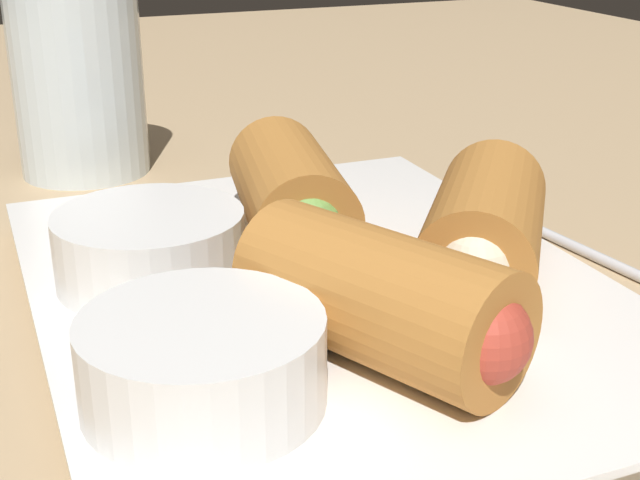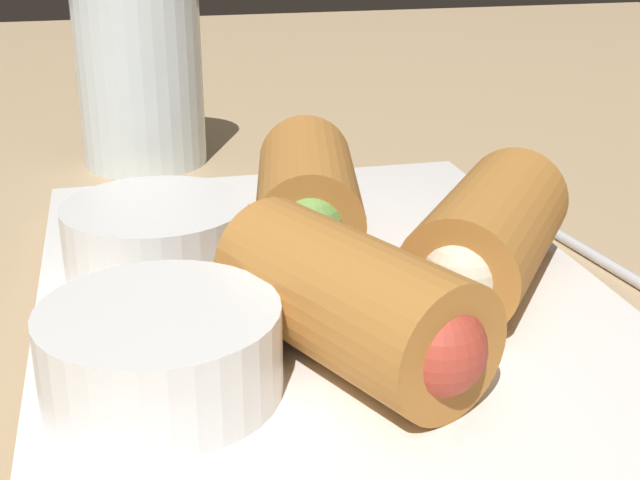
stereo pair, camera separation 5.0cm
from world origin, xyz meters
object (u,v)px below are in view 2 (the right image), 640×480
Objects in this scene: serving_plate at (320,298)px; dipping_bowl_far at (160,347)px; drinking_glass at (140,71)px; dipping_bowl_near at (157,235)px.

serving_plate is 9.70cm from dipping_bowl_far.
drinking_glass is (29.75, -0.88, 2.54)cm from dipping_bowl_far.
dipping_bowl_far is 29.87cm from drinking_glass.
serving_plate is at bearing -43.73° from dipping_bowl_far.
serving_plate is 3.85× the size of dipping_bowl_far.
dipping_bowl_near is at bearing -2.81° from dipping_bowl_far.
drinking_glass reaches higher than serving_plate.
serving_plate is 2.53× the size of drinking_glass.
dipping_bowl_far is (-9.32, 0.46, 0.00)cm from dipping_bowl_near.
drinking_glass reaches higher than dipping_bowl_near.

